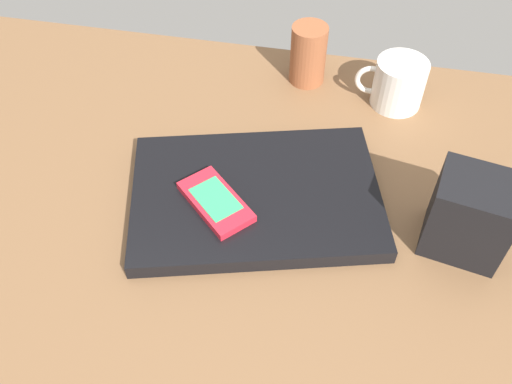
{
  "coord_description": "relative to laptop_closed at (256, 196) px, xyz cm",
  "views": [
    {
      "loc": [
        -19.34,
        49.32,
        65.14
      ],
      "look_at": [
        -9.14,
        -1.86,
        5.0
      ],
      "focal_mm": 38.98,
      "sensor_mm": 36.0,
      "label": 1
    }
  ],
  "objects": [
    {
      "name": "cell_phone_on_laptop",
      "position": [
        4.98,
        3.67,
        1.81
      ],
      "size": [
        12.41,
        12.16,
        1.31
      ],
      "color": "red",
      "rests_on": "laptop_closed"
    },
    {
      "name": "coffee_mug",
      "position": [
        -18.87,
        -26.42,
        2.91
      ],
      "size": [
        11.64,
        8.54,
        8.21
      ],
      "color": "silver",
      "rests_on": "desk_surface"
    },
    {
      "name": "desk_surface",
      "position": [
        9.14,
        1.86,
        -2.69
      ],
      "size": [
        120.0,
        80.0,
        3.0
      ],
      "primitive_type": "cube",
      "color": "brown",
      "rests_on": "ground"
    },
    {
      "name": "laptop_closed",
      "position": [
        0.0,
        0.0,
        0.0
      ],
      "size": [
        40.51,
        32.7,
        2.39
      ],
      "primitive_type": "cube",
      "rotation": [
        0.0,
        0.0,
        0.27
      ],
      "color": "black",
      "rests_on": "desk_surface"
    },
    {
      "name": "pen_cup",
      "position": [
        -3.25,
        -29.88,
        4.1
      ],
      "size": [
        6.22,
        6.22,
        10.6
      ],
      "primitive_type": "cylinder",
      "color": "brown",
      "rests_on": "desk_surface"
    },
    {
      "name": "desk_organizer",
      "position": [
        -28.64,
        2.03,
        4.74
      ],
      "size": [
        11.56,
        10.26,
        11.86
      ],
      "primitive_type": "cube",
      "rotation": [
        0.0,
        0.0,
        -0.19
      ],
      "color": "black",
      "rests_on": "desk_surface"
    }
  ]
}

